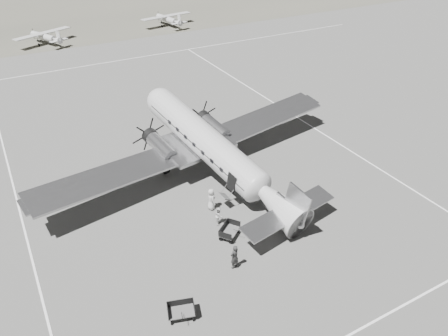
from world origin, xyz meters
TOP-DOWN VIEW (x-y plane):
  - ground at (0.00, 0.00)m, footprint 260.00×260.00m
  - taxi_line_near at (0.00, -14.00)m, footprint 60.00×0.15m
  - taxi_line_right at (12.00, 0.00)m, footprint 0.15×80.00m
  - taxi_line_left at (-18.00, 10.00)m, footprint 0.15×60.00m
  - taxi_line_horizon at (0.00, 40.00)m, footprint 90.00×0.15m
  - dc3_airliner at (-2.20, 4.28)m, footprint 34.07×26.41m
  - light_plane_left at (-7.75, 54.14)m, footprint 12.87×11.91m
  - light_plane_right at (14.88, 55.18)m, footprint 11.80×10.20m
  - baggage_cart_near at (-4.78, -3.22)m, footprint 2.17×2.06m
  - baggage_cart_far at (-10.89, -8.13)m, footprint 1.99×1.66m
  - ground_crew at (-6.04, -6.10)m, footprint 0.79×0.63m
  - ramp_agent at (-4.71, -1.46)m, footprint 0.84×0.90m
  - passenger at (-4.38, 0.44)m, footprint 0.63×0.94m

SIDE VIEW (x-z plane):
  - ground at x=0.00m, z-range 0.00..0.00m
  - taxi_line_near at x=0.00m, z-range 0.00..0.01m
  - taxi_line_right at x=12.00m, z-range 0.00..0.01m
  - taxi_line_left at x=-18.00m, z-range 0.00..0.01m
  - taxi_line_horizon at x=0.00m, z-range 0.00..0.01m
  - baggage_cart_far at x=-10.89m, z-range 0.00..0.97m
  - baggage_cart_near at x=-4.78m, z-range 0.00..1.00m
  - ramp_agent at x=-4.71m, z-range 0.00..1.47m
  - passenger at x=-4.38m, z-range 0.00..1.87m
  - ground_crew at x=-6.04m, z-range 0.00..1.91m
  - light_plane_left at x=-7.75m, z-range 0.00..2.14m
  - light_plane_right at x=14.88m, z-range 0.00..2.17m
  - dc3_airliner at x=-2.20m, z-range 0.00..5.87m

